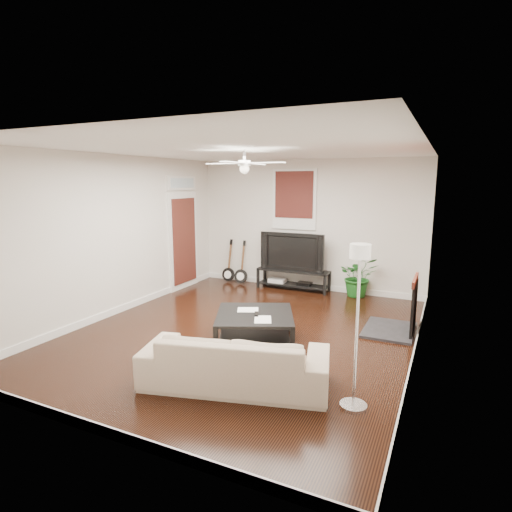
{
  "coord_description": "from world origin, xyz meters",
  "views": [
    {
      "loc": [
        2.8,
        -5.54,
        2.34
      ],
      "look_at": [
        0.0,
        0.4,
        1.15
      ],
      "focal_mm": 29.01,
      "sensor_mm": 36.0,
      "label": 1
    }
  ],
  "objects": [
    {
      "name": "potted_plant",
      "position": [
        1.18,
        2.82,
        0.42
      ],
      "size": [
        0.93,
        0.87,
        0.84
      ],
      "primitive_type": "imported",
      "rotation": [
        0.0,
        0.0,
        0.33
      ],
      "color": "#1A5C1C",
      "rests_on": "floor"
    },
    {
      "name": "floor_lamp",
      "position": [
        2.02,
        -1.48,
        0.87
      ],
      "size": [
        0.35,
        0.35,
        1.75
      ],
      "primitive_type": null,
      "rotation": [
        0.0,
        0.0,
        0.25
      ],
      "color": "silver",
      "rests_on": "floor"
    },
    {
      "name": "ceiling_fan",
      "position": [
        0.0,
        0.0,
        2.6
      ],
      "size": [
        1.24,
        1.24,
        0.32
      ],
      "primitive_type": null,
      "color": "white",
      "rests_on": "ceiling"
    },
    {
      "name": "coffee_table",
      "position": [
        0.34,
        -0.36,
        0.23
      ],
      "size": [
        1.44,
        1.44,
        0.46
      ],
      "primitive_type": "cube",
      "rotation": [
        0.0,
        0.0,
        0.43
      ],
      "color": "black",
      "rests_on": "floor"
    },
    {
      "name": "tv",
      "position": [
        -0.22,
        2.8,
        0.85
      ],
      "size": [
        1.42,
        0.19,
        0.82
      ],
      "primitive_type": "imported",
      "color": "black",
      "rests_on": "tv_stand"
    },
    {
      "name": "guitar_left",
      "position": [
        -1.83,
        2.75,
        0.5
      ],
      "size": [
        0.31,
        0.22,
        1.0
      ],
      "primitive_type": null,
      "rotation": [
        0.0,
        0.0,
        -0.02
      ],
      "color": "black",
      "rests_on": "floor"
    },
    {
      "name": "door_left",
      "position": [
        -2.46,
        1.9,
        1.25
      ],
      "size": [
        0.08,
        1.0,
        2.5
      ],
      "primitive_type": "cube",
      "color": "white",
      "rests_on": "wall_left"
    },
    {
      "name": "brick_accent",
      "position": [
        2.49,
        1.0,
        1.4
      ],
      "size": [
        0.02,
        2.2,
        2.8
      ],
      "primitive_type": "cube",
      "color": "brown",
      "rests_on": "floor"
    },
    {
      "name": "tv_stand",
      "position": [
        -0.22,
        2.78,
        0.22
      ],
      "size": [
        1.58,
        0.42,
        0.44
      ],
      "primitive_type": "cube",
      "color": "black",
      "rests_on": "floor"
    },
    {
      "name": "window_back",
      "position": [
        -0.3,
        2.97,
        1.95
      ],
      "size": [
        1.0,
        0.06,
        1.3
      ],
      "primitive_type": "cube",
      "color": "#3F1211",
      "rests_on": "wall_back"
    },
    {
      "name": "sofa",
      "position": [
        0.67,
        -1.58,
        0.31
      ],
      "size": [
        2.28,
        1.35,
        0.62
      ],
      "primitive_type": "imported",
      "rotation": [
        0.0,
        0.0,
        3.4
      ],
      "color": "tan",
      "rests_on": "floor"
    },
    {
      "name": "fireplace",
      "position": [
        2.2,
        1.0,
        0.46
      ],
      "size": [
        0.8,
        1.1,
        0.92
      ],
      "primitive_type": "cube",
      "color": "black",
      "rests_on": "floor"
    },
    {
      "name": "guitar_right",
      "position": [
        -1.48,
        2.72,
        0.5
      ],
      "size": [
        0.33,
        0.25,
        1.0
      ],
      "primitive_type": null,
      "rotation": [
        0.0,
        0.0,
        0.09
      ],
      "color": "black",
      "rests_on": "floor"
    },
    {
      "name": "room",
      "position": [
        0.0,
        0.0,
        1.4
      ],
      "size": [
        5.01,
        6.01,
        2.81
      ],
      "color": "black",
      "rests_on": "ground"
    }
  ]
}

